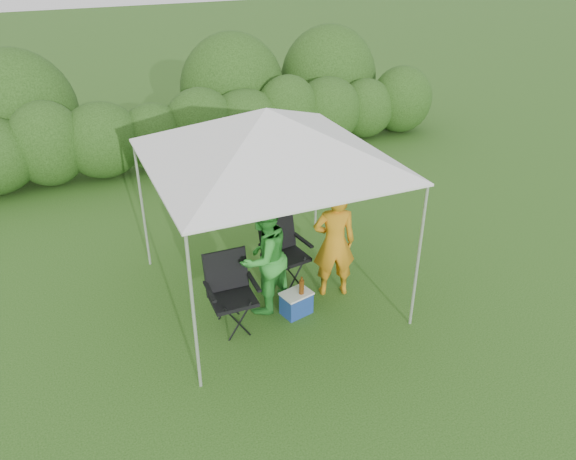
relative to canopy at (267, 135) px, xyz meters
name	(u,v)px	position (x,y,z in m)	size (l,w,h in m)	color
ground	(283,309)	(0.00, -0.50, -2.46)	(70.00, 70.00, 0.00)	#325E1D
hedge	(178,130)	(0.03, 5.50, -1.64)	(13.43, 1.53, 1.80)	#2A5019
canopy	(267,135)	(0.00, 0.00, 0.00)	(3.10, 3.10, 2.83)	silver
chair_right	(282,247)	(0.29, 0.19, -1.86)	(0.73, 0.68, 1.07)	black
chair_left	(230,287)	(-0.77, -0.49, -1.86)	(0.67, 0.61, 1.06)	black
man	(334,243)	(0.86, -0.39, -1.60)	(0.63, 0.41, 1.71)	orange
woman	(264,257)	(-0.21, -0.34, -1.62)	(0.82, 0.64, 1.69)	green
cooler	(296,303)	(0.15, -0.65, -2.29)	(0.47, 0.39, 0.35)	navy
bottle	(302,285)	(0.21, -0.69, -1.98)	(0.07, 0.07, 0.27)	#592D0C
lawn_toy	(367,160)	(3.93, 3.79, -2.34)	(0.52, 0.43, 0.26)	yellow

